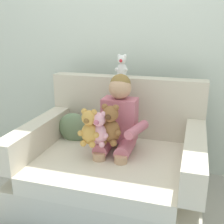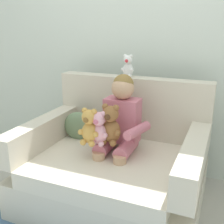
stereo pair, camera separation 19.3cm
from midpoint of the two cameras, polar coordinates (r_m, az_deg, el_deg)
ground_plane at (r=2.32m, az=-2.48°, el=-17.98°), size 8.00×8.00×0.00m
back_wall at (r=2.60m, az=2.70°, el=16.45°), size 6.00×0.10×2.60m
armchair at (r=2.20m, az=-2.18°, el=-11.18°), size 1.31×1.02×0.93m
seated_child at (r=2.10m, az=-1.52°, el=-2.55°), size 0.45×0.39×0.82m
plush_pink at (r=1.97m, az=-5.49°, el=-3.59°), size 0.15×0.12×0.25m
plush_honey at (r=1.97m, az=-7.44°, el=-3.39°), size 0.16×0.13×0.27m
plush_brown at (r=1.98m, az=-3.18°, el=-2.81°), size 0.17×0.14×0.29m
plush_white_on_backrest at (r=2.34m, az=-0.36°, el=9.28°), size 0.11×0.09×0.19m
throw_pillow at (r=2.38m, az=-10.11°, el=-3.26°), size 0.27×0.13×0.26m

